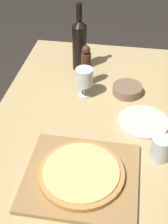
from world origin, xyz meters
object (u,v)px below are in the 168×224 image
wine_bottle (79,44)px  pepper_mill (86,67)px  wine_glass (84,78)px  pizza (81,173)px  small_bowl (127,90)px

wine_bottle → pepper_mill: bearing=-68.7°
wine_bottle → wine_glass: 0.25m
pizza → wine_glass: (-0.07, 0.48, 0.07)m
wine_bottle → pizza: bearing=-79.6°
pizza → wine_bottle: (-0.13, 0.72, 0.11)m
pepper_mill → small_bowl: size_ratio=1.51×
pizza → small_bowl: bearing=76.4°
wine_glass → small_bowl: (0.20, 0.05, -0.08)m
wine_glass → small_bowl: wine_glass is taller
pizza → small_bowl: (0.13, 0.53, -0.01)m
pizza → wine_glass: bearing=98.1°
pizza → wine_glass: wine_glass is taller
small_bowl → pizza: bearing=-103.6°
pepper_mill → pizza: bearing=-82.5°
pepper_mill → wine_glass: pepper_mill is taller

